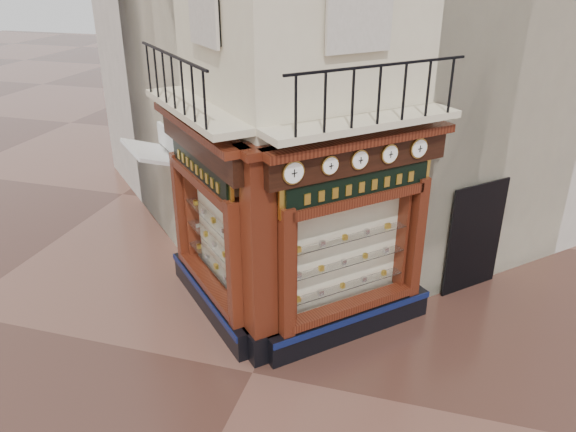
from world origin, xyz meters
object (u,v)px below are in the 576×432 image
at_px(clock_a, 293,172).
at_px(awning, 163,259).
at_px(clock_c, 360,160).
at_px(signboard_left, 200,169).
at_px(clock_d, 390,154).
at_px(signboard_right, 359,186).
at_px(clock_e, 419,148).
at_px(clock_b, 330,165).
at_px(corner_pilaster, 259,262).

relative_size(clock_a, awning, 0.23).
relative_size(clock_c, signboard_left, 0.16).
relative_size(awning, signboard_left, 0.79).
height_order(clock_d, signboard_right, clock_d).
height_order(clock_c, clock_e, clock_e).
relative_size(clock_b, signboard_right, 0.14).
xyz_separation_m(clock_e, awning, (-5.77, 0.99, -3.62)).
relative_size(clock_b, awning, 0.19).
bearing_deg(clock_a, signboard_right, 4.70).
bearing_deg(clock_b, clock_e, 0.00).
bearing_deg(clock_c, signboard_right, 45.17).
xyz_separation_m(clock_d, clock_e, (0.45, 0.45, 0.00)).
bearing_deg(clock_b, clock_d, 0.00).
height_order(clock_b, awning, clock_b).
relative_size(clock_c, awning, 0.21).
bearing_deg(clock_c, clock_d, 0.00).
relative_size(awning, signboard_right, 0.74).
bearing_deg(clock_c, signboard_left, 131.95).
bearing_deg(signboard_right, awning, 115.73).
bearing_deg(awning, signboard_left, -175.96).
distance_m(clock_d, clock_e, 0.63).
relative_size(clock_a, signboard_left, 0.18).
distance_m(clock_c, clock_d, 0.61).
distance_m(clock_b, signboard_right, 0.86).
bearing_deg(corner_pilaster, signboard_right, -10.25).
relative_size(clock_e, awning, 0.22).
height_order(clock_e, signboard_left, clock_e).
relative_size(clock_a, signboard_right, 0.17).
relative_size(clock_a, clock_b, 1.20).
height_order(awning, signboard_right, signboard_right).
distance_m(clock_a, clock_d, 1.84).
xyz_separation_m(clock_a, signboard_right, (0.87, 1.03, -0.52)).
bearing_deg(clock_d, clock_b, -180.00).
bearing_deg(clock_b, signboard_left, 122.48).
bearing_deg(clock_a, clock_d, 0.00).
height_order(clock_d, signboard_left, clock_d).
bearing_deg(clock_d, clock_a, -180.00).
bearing_deg(signboard_right, clock_b, -170.78).
distance_m(clock_e, signboard_left, 3.90).
relative_size(clock_c, signboard_right, 0.15).
xyz_separation_m(clock_a, awning, (-4.02, 2.74, -3.62)).
xyz_separation_m(corner_pilaster, clock_b, (1.06, 0.45, 1.67)).
relative_size(clock_c, clock_d, 0.99).
bearing_deg(signboard_left, clock_c, -138.05).
distance_m(clock_d, signboard_right, 0.73).
bearing_deg(clock_d, clock_c, -180.00).
distance_m(clock_e, awning, 6.88).
distance_m(clock_a, signboard_right, 1.45).
bearing_deg(clock_d, signboard_left, 139.69).
distance_m(awning, signboard_left, 4.05).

